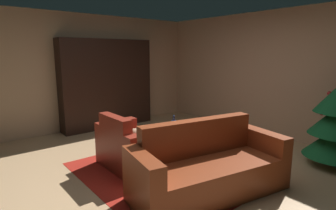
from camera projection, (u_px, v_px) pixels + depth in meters
name	position (u px, v px, depth m)	size (l,w,h in m)	color
ground_plane	(175.00, 170.00, 4.03)	(7.36, 7.36, 0.00)	tan
wall_back	(278.00, 75.00, 5.49)	(6.25, 0.06, 2.56)	tan
wall_left	(86.00, 72.00, 6.15)	(0.06, 5.55, 2.56)	tan
area_rug	(165.00, 172.00, 3.99)	(2.50, 2.14, 0.01)	#A02016
bookshelf_unit	(113.00, 84.00, 6.32)	(0.37, 2.14, 2.01)	black
armchair_red	(130.00, 148.00, 4.08)	(1.06, 0.68, 0.84)	maroon
couch_red	(208.00, 169.00, 3.36)	(1.11, 2.08, 0.88)	maroon
coffee_table	(173.00, 142.00, 3.99)	(0.69, 0.69, 0.48)	black
book_stack_on_table	(170.00, 135.00, 3.99)	(0.24, 0.16, 0.10)	gold
bottle_on_table	(174.00, 127.00, 4.14)	(0.07, 0.07, 0.31)	navy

